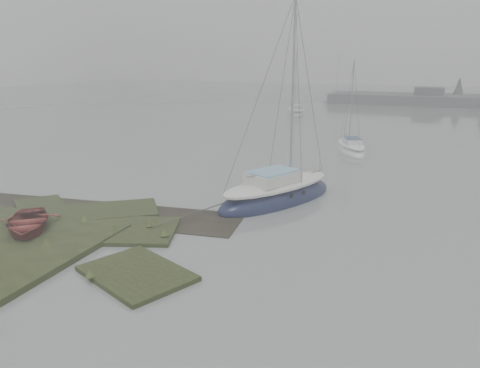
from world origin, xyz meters
name	(u,v)px	position (x,y,z in m)	size (l,w,h in m)	color
ground	(315,133)	(0.00, 30.00, 0.00)	(160.00, 160.00, 0.00)	slate
sailboat_main	(277,195)	(2.49, 8.76, 0.32)	(5.44, 7.53, 10.23)	#101534
sailboat_white	(351,149)	(4.25, 22.26, 0.22)	(3.36, 5.29, 7.10)	white
sailboat_far_a	(296,113)	(-5.07, 43.08, 0.24)	(3.69, 5.82, 7.81)	#B2B9BD
sailboat_far_c	(341,100)	(-2.56, 62.18, 0.24)	(5.67, 2.12, 7.89)	silver
dinghy	(27,222)	(-5.39, 1.00, 0.56)	(2.32, 3.25, 0.67)	maroon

